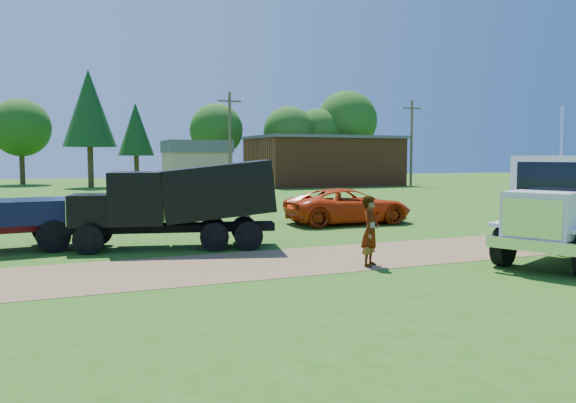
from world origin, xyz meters
name	(u,v)px	position (x,y,z in m)	size (l,w,h in m)	color
ground	(363,256)	(0.00, 0.00, 0.00)	(140.00, 140.00, 0.00)	#255312
dirt_track	(363,256)	(0.00, 0.00, 0.01)	(120.00, 4.20, 0.01)	brown
white_semi_tractor	(567,209)	(4.98, -3.25, 1.60)	(7.82, 5.22, 4.69)	black
black_dump_truck	(182,200)	(-4.96, 3.79, 1.66)	(7.12, 3.56, 3.02)	black
orange_pickup	(348,206)	(3.67, 7.73, 0.82)	(2.72, 5.90, 1.64)	red
spectator_a	(370,231)	(-0.65, -1.52, 1.01)	(0.74, 0.48, 2.02)	#999999
spectator_b	(242,207)	(-1.62, 7.43, 0.96)	(0.94, 0.73, 1.92)	#999999
brick_building	(323,161)	(18.00, 40.00, 2.66)	(15.40, 10.40, 5.30)	brown
tan_shed	(196,163)	(4.00, 40.00, 2.42)	(6.20, 5.40, 4.70)	tan
utility_poles	(230,139)	(6.00, 35.00, 4.71)	(42.20, 0.28, 9.00)	#443B26
tree_row	(185,126)	(4.90, 49.66, 6.61)	(55.65, 15.06, 11.76)	#342415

